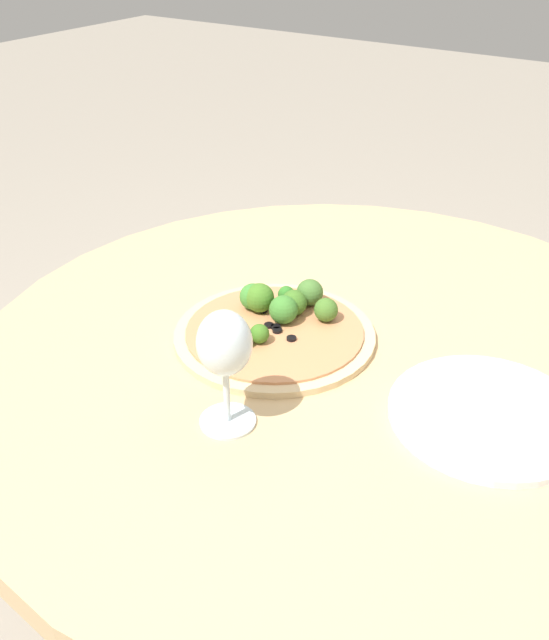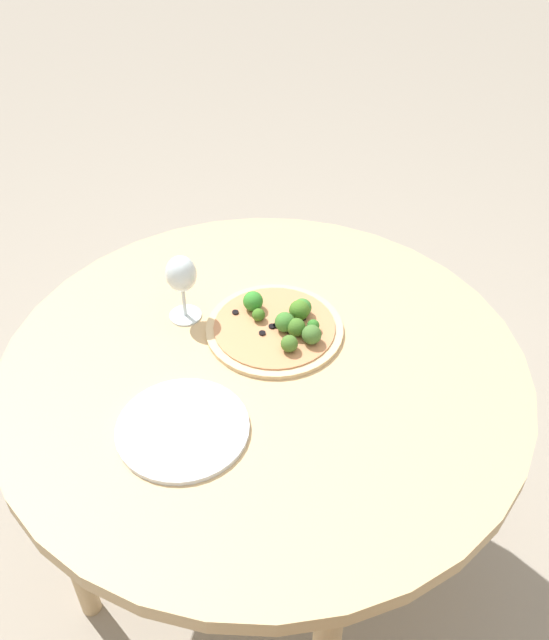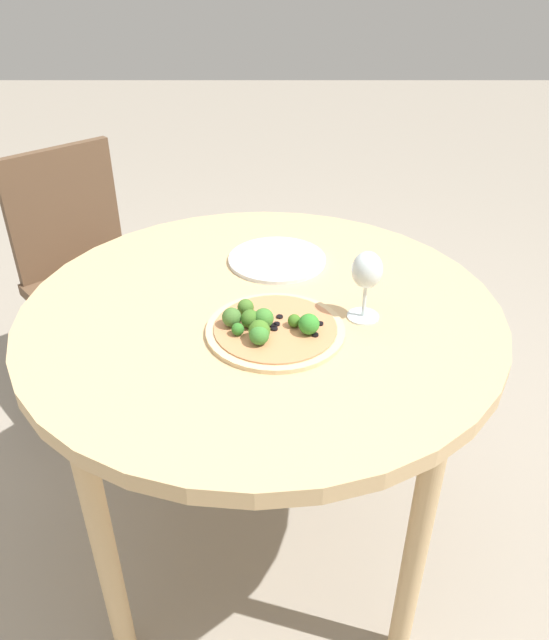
% 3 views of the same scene
% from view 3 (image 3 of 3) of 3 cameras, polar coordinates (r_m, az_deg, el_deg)
% --- Properties ---
extents(ground_plane, '(12.00, 12.00, 0.00)m').
position_cam_3_polar(ground_plane, '(1.90, -1.03, -19.13)').
color(ground_plane, gray).
extents(dining_table, '(1.06, 1.06, 0.78)m').
position_cam_3_polar(dining_table, '(1.42, -1.31, -1.45)').
color(dining_table, tan).
rests_on(dining_table, ground_plane).
extents(chair, '(0.56, 0.56, 0.89)m').
position_cam_3_polar(chair, '(2.21, -16.68, 4.11)').
color(chair, brown).
rests_on(chair, ground_plane).
extents(pizza, '(0.29, 0.29, 0.06)m').
position_cam_3_polar(pizza, '(1.28, -0.37, -0.67)').
color(pizza, '#DBBC89').
rests_on(pizza, dining_table).
extents(wine_glass, '(0.07, 0.07, 0.16)m').
position_cam_3_polar(wine_glass, '(1.30, 8.35, 4.29)').
color(wine_glass, silver).
rests_on(wine_glass, dining_table).
extents(plate_near, '(0.24, 0.24, 0.01)m').
position_cam_3_polar(plate_near, '(1.57, 0.15, 5.56)').
color(plate_near, silver).
rests_on(plate_near, dining_table).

